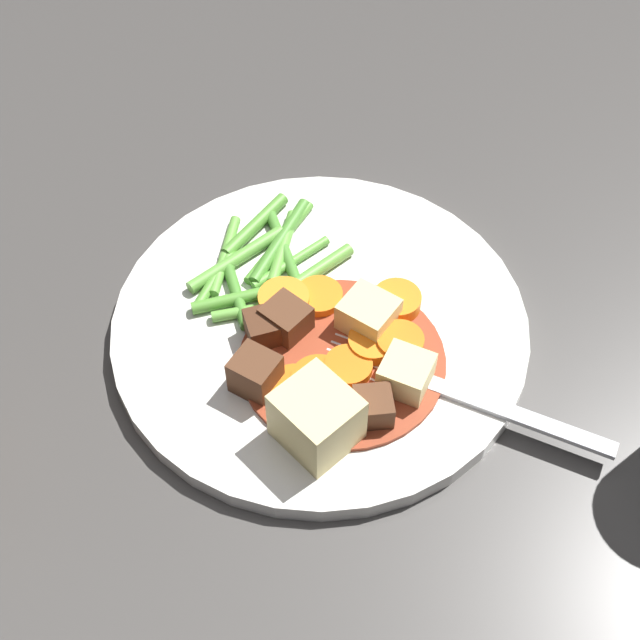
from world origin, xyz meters
name	(u,v)px	position (x,y,z in m)	size (l,w,h in m)	color
ground_plane	(320,332)	(0.00, 0.00, 0.00)	(3.00, 3.00, 0.00)	#423F3D
dinner_plate	(320,326)	(0.00, 0.00, 0.01)	(0.26, 0.26, 0.01)	white
stew_sauce	(339,361)	(0.03, 0.00, 0.01)	(0.12, 0.12, 0.00)	#93381E
carrot_slice_0	(397,302)	(0.01, 0.05, 0.02)	(0.03, 0.03, 0.01)	orange
carrot_slice_1	(284,302)	(-0.02, -0.02, 0.02)	(0.03, 0.03, 0.01)	orange
carrot_slice_2	(319,297)	(-0.01, 0.01, 0.02)	(0.03, 0.03, 0.01)	orange
carrot_slice_3	(372,344)	(0.03, 0.02, 0.02)	(0.03, 0.03, 0.01)	orange
carrot_slice_4	(400,345)	(0.04, 0.03, 0.02)	(0.03, 0.03, 0.01)	orange
carrot_slice_5	(294,391)	(0.05, -0.04, 0.02)	(0.03, 0.03, 0.01)	orange
carrot_slice_6	(319,381)	(0.04, -0.02, 0.02)	(0.03, 0.03, 0.01)	orange
carrot_slice_7	(344,369)	(0.04, 0.00, 0.02)	(0.03, 0.03, 0.01)	orange
potato_chunk_0	(368,315)	(0.02, 0.02, 0.02)	(0.03, 0.03, 0.02)	#EAD68C
potato_chunk_1	(406,374)	(0.06, 0.03, 0.02)	(0.03, 0.03, 0.02)	#EAD68C
potato_chunk_2	(317,418)	(0.08, -0.03, 0.03)	(0.04, 0.04, 0.04)	#EAD68C
meat_chunk_0	(368,410)	(0.08, 0.00, 0.02)	(0.02, 0.02, 0.02)	#56331E
meat_chunk_1	(284,316)	(0.00, -0.02, 0.02)	(0.03, 0.02, 0.02)	#56331E
meat_chunk_2	(268,334)	(0.00, -0.04, 0.02)	(0.02, 0.02, 0.02)	#4C2B19
meat_chunk_3	(255,374)	(0.03, -0.05, 0.02)	(0.02, 0.03, 0.03)	#56331E
green_bean_0	(237,259)	(-0.06, -0.03, 0.02)	(0.01, 0.01, 0.08)	#66AD42
green_bean_1	(252,295)	(-0.03, -0.03, 0.02)	(0.01, 0.01, 0.08)	#599E38
green_bean_2	(277,251)	(-0.06, 0.00, 0.02)	(0.01, 0.01, 0.07)	#4C8E33
green_bean_3	(255,225)	(-0.09, -0.01, 0.02)	(0.01, 0.01, 0.06)	#599E38
green_bean_4	(277,242)	(-0.07, 0.00, 0.02)	(0.01, 0.01, 0.08)	#4C8E33
green_bean_5	(279,248)	(-0.06, 0.00, 0.02)	(0.01, 0.01, 0.06)	#66AD42
green_bean_6	(282,241)	(-0.07, 0.00, 0.02)	(0.01, 0.01, 0.08)	#599E38
green_bean_7	(225,255)	(-0.07, -0.04, 0.02)	(0.01, 0.01, 0.07)	#66AD42
green_bean_8	(297,261)	(-0.05, 0.00, 0.02)	(0.01, 0.01, 0.06)	#66AD42
green_bean_9	(296,283)	(-0.03, 0.00, 0.02)	(0.01, 0.01, 0.08)	#66AD42
green_bean_10	(237,296)	(-0.04, -0.04, 0.02)	(0.01, 0.01, 0.05)	#4C8E33
green_bean_11	(276,306)	(-0.02, -0.02, 0.02)	(0.01, 0.01, 0.08)	#66AD42
green_bean_12	(219,272)	(-0.06, -0.05, 0.02)	(0.01, 0.01, 0.07)	#599E38
fork	(456,393)	(0.08, 0.05, 0.01)	(0.14, 0.13, 0.00)	silver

